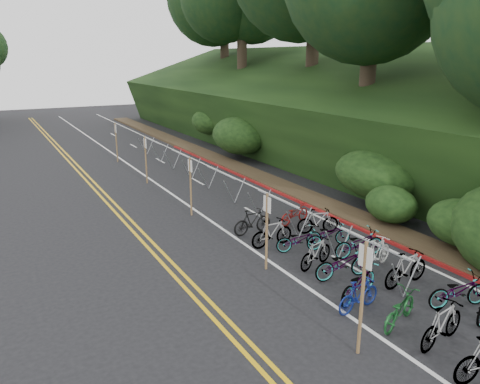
# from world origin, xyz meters

# --- Properties ---
(ground) EXTENTS (120.00, 120.00, 0.00)m
(ground) POSITION_xyz_m (0.00, 0.00, 0.00)
(ground) COLOR black
(ground) RESTS_ON ground
(road_markings) EXTENTS (7.47, 80.00, 0.01)m
(road_markings) POSITION_xyz_m (0.63, 10.10, 0.00)
(road_markings) COLOR gold
(road_markings) RESTS_ON ground
(red_curb) EXTENTS (0.25, 28.00, 0.10)m
(red_curb) POSITION_xyz_m (5.70, 12.00, 0.05)
(red_curb) COLOR maroon
(red_curb) RESTS_ON ground
(embankment) EXTENTS (14.30, 48.14, 9.11)m
(embankment) POSITION_xyz_m (12.96, 19.04, 2.57)
(embankment) COLOR black
(embankment) RESTS_ON ground
(bike_racks_rest) EXTENTS (1.14, 23.00, 1.17)m
(bike_racks_rest) POSITION_xyz_m (3.00, 13.00, 0.85)
(bike_racks_rest) COLOR gray
(bike_racks_rest) RESTS_ON ground
(signpost_near) EXTENTS (0.08, 0.40, 2.72)m
(signpost_near) POSITION_xyz_m (0.11, 0.27, 1.55)
(signpost_near) COLOR brown
(signpost_near) RESTS_ON ground
(signposts_rest) EXTENTS (0.08, 18.40, 2.50)m
(signposts_rest) POSITION_xyz_m (0.60, 14.00, 1.43)
(signposts_rest) COLOR brown
(signposts_rest) RESTS_ON ground
(bike_front) EXTENTS (0.60, 1.54, 0.90)m
(bike_front) POSITION_xyz_m (1.40, 1.68, 0.45)
(bike_front) COLOR navy
(bike_front) RESTS_ON ground
(bike_valet) EXTENTS (3.51, 12.97, 1.08)m
(bike_valet) POSITION_xyz_m (2.93, 2.34, 0.49)
(bike_valet) COLOR navy
(bike_valet) RESTS_ON ground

